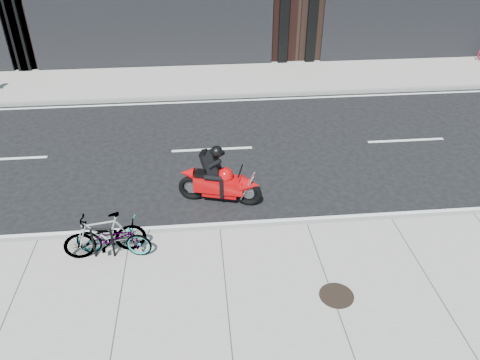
{
  "coord_description": "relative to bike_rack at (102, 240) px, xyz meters",
  "views": [
    {
      "loc": [
        -0.35,
        -10.32,
        6.72
      ],
      "look_at": [
        0.53,
        -1.19,
        0.9
      ],
      "focal_mm": 35.0,
      "sensor_mm": 36.0,
      "label": 1
    }
  ],
  "objects": [
    {
      "name": "bicycle_rear",
      "position": [
        0.04,
        0.07,
        0.07
      ],
      "size": [
        1.73,
        0.75,
        1.0
      ],
      "primitive_type": "imported",
      "rotation": [
        0.0,
        0.0,
        4.88
      ],
      "color": "gray",
      "rests_on": "sidewalk_near"
    },
    {
      "name": "manhole_cover",
      "position": [
        4.52,
        -1.56,
        -0.42
      ],
      "size": [
        0.84,
        0.84,
        0.02
      ],
      "primitive_type": "cylinder",
      "rotation": [
        0.0,
        0.0,
        0.33
      ],
      "color": "black",
      "rests_on": "sidewalk_near"
    },
    {
      "name": "sidewalk_near",
      "position": [
        2.44,
        -2.33,
        -0.5
      ],
      "size": [
        60.0,
        6.0,
        0.13
      ],
      "primitive_type": "cube",
      "color": "gray",
      "rests_on": "ground"
    },
    {
      "name": "motorcycle",
      "position": [
        2.6,
        1.91,
        0.08
      ],
      "size": [
        2.06,
        0.93,
        1.57
      ],
      "rotation": [
        0.0,
        0.0,
        -0.27
      ],
      "color": "black",
      "rests_on": "ground"
    },
    {
      "name": "ground",
      "position": [
        2.44,
        2.67,
        -0.56
      ],
      "size": [
        120.0,
        120.0,
        0.0
      ],
      "primitive_type": "plane",
      "color": "black",
      "rests_on": "ground"
    },
    {
      "name": "bike_rack",
      "position": [
        0.0,
        0.0,
        0.0
      ],
      "size": [
        0.44,
        0.07,
        0.74
      ],
      "rotation": [
        0.0,
        0.0,
        -0.06
      ],
      "color": "black",
      "rests_on": "sidewalk_near"
    },
    {
      "name": "sidewalk_far",
      "position": [
        2.44,
        10.42,
        -0.5
      ],
      "size": [
        60.0,
        3.5,
        0.13
      ],
      "primitive_type": "cube",
      "color": "gray",
      "rests_on": "ground"
    },
    {
      "name": "bicycle_front",
      "position": [
        0.21,
        0.07,
        -0.01
      ],
      "size": [
        1.67,
        0.83,
        0.84
      ],
      "primitive_type": "imported",
      "rotation": [
        0.0,
        0.0,
        1.39
      ],
      "color": "gray",
      "rests_on": "sidewalk_near"
    }
  ]
}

